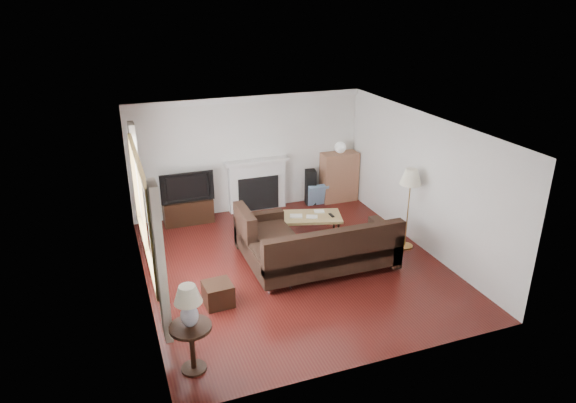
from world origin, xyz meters
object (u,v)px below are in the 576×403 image
object	(u,v)px
coffee_table	(310,226)
floor_lamp	(408,209)
tv_stand	(188,211)
sectional_sofa	(326,248)
bookshelf	(339,177)
side_table	(192,348)

from	to	relation	value
coffee_table	floor_lamp	world-z (taller)	floor_lamp
tv_stand	sectional_sofa	bearing A→B (deg)	-57.14
bookshelf	floor_lamp	size ratio (longest dim) A/B	0.73
coffee_table	floor_lamp	distance (m)	1.90
sectional_sofa	coffee_table	xyz separation A→B (m)	(0.26, 1.31, -0.20)
side_table	sectional_sofa	bearing A→B (deg)	33.44
sectional_sofa	coffee_table	distance (m)	1.35
tv_stand	floor_lamp	distance (m)	4.46
coffee_table	floor_lamp	size ratio (longest dim) A/B	0.77
sectional_sofa	coffee_table	bearing A→B (deg)	78.81
sectional_sofa	coffee_table	world-z (taller)	sectional_sofa
side_table	bookshelf	bearing A→B (deg)	47.47
bookshelf	sectional_sofa	world-z (taller)	bookshelf
sectional_sofa	side_table	bearing A→B (deg)	-146.56
bookshelf	sectional_sofa	distance (m)	3.31
floor_lamp	side_table	distance (m)	4.83
sectional_sofa	floor_lamp	distance (m)	1.84
bookshelf	side_table	distance (m)	6.23
sectional_sofa	floor_lamp	bearing A→B (deg)	9.76
bookshelf	coffee_table	size ratio (longest dim) A/B	0.95
tv_stand	floor_lamp	bearing A→B (deg)	-35.07
coffee_table	side_table	xyz separation A→B (m)	(-2.85, -3.02, 0.10)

